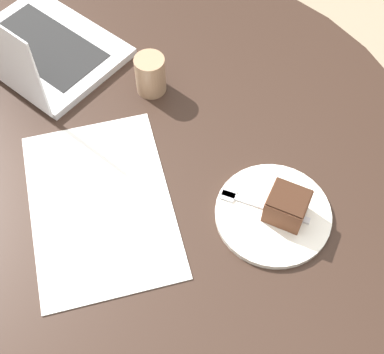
% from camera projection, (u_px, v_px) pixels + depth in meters
% --- Properties ---
extents(ground_plane, '(12.00, 12.00, 0.00)m').
position_uv_depth(ground_plane, '(143.00, 289.00, 1.65)').
color(ground_plane, gray).
extents(dining_table, '(1.28, 1.28, 0.70)m').
position_uv_depth(dining_table, '(122.00, 189.00, 1.15)').
color(dining_table, black).
rests_on(dining_table, ground_plane).
extents(paper_document, '(0.40, 0.29, 0.00)m').
position_uv_depth(paper_document, '(100.00, 203.00, 1.01)').
color(paper_document, white).
rests_on(paper_document, dining_table).
extents(plate, '(0.22, 0.22, 0.01)m').
position_uv_depth(plate, '(273.00, 214.00, 0.99)').
color(plate, silver).
rests_on(plate, dining_table).
extents(cake_slice, '(0.10, 0.10, 0.06)m').
position_uv_depth(cake_slice, '(287.00, 206.00, 0.96)').
color(cake_slice, brown).
rests_on(cake_slice, plate).
extents(fork, '(0.13, 0.14, 0.00)m').
position_uv_depth(fork, '(255.00, 204.00, 1.00)').
color(fork, silver).
rests_on(fork, plate).
extents(coffee_glass, '(0.06, 0.06, 0.09)m').
position_uv_depth(coffee_glass, '(150.00, 75.00, 1.13)').
color(coffee_glass, '#997556').
rests_on(coffee_glass, dining_table).
extents(laptop, '(0.42, 0.40, 0.22)m').
position_uv_depth(laptop, '(32.00, 48.00, 1.18)').
color(laptop, silver).
rests_on(laptop, dining_table).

